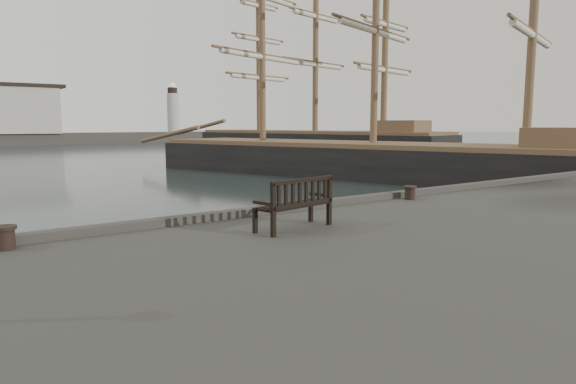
{
  "coord_description": "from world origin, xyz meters",
  "views": [
    {
      "loc": [
        -6.16,
        -10.52,
        3.75
      ],
      "look_at": [
        1.07,
        -0.5,
        2.1
      ],
      "focal_mm": 32.0,
      "sensor_mm": 36.0,
      "label": 1
    }
  ],
  "objects_px": {
    "bollard_right": "(410,193)",
    "tall_ship_far": "(315,149)",
    "bench": "(295,213)",
    "tall_ship_main": "(373,167)",
    "bollard_left": "(5,238)"
  },
  "relations": [
    {
      "from": "bollard_right",
      "to": "tall_ship_far",
      "type": "bearing_deg",
      "value": 54.9
    },
    {
      "from": "bench",
      "to": "bollard_right",
      "type": "distance_m",
      "value": 5.42
    },
    {
      "from": "bench",
      "to": "bollard_right",
      "type": "relative_size",
      "value": 4.82
    },
    {
      "from": "tall_ship_far",
      "to": "bench",
      "type": "bearing_deg",
      "value": -142.24
    },
    {
      "from": "bollard_right",
      "to": "tall_ship_main",
      "type": "relative_size",
      "value": 0.01
    },
    {
      "from": "tall_ship_main",
      "to": "bollard_right",
      "type": "bearing_deg",
      "value": -150.53
    },
    {
      "from": "bench",
      "to": "bollard_left",
      "type": "relative_size",
      "value": 4.53
    },
    {
      "from": "bollard_left",
      "to": "tall_ship_main",
      "type": "height_order",
      "value": "tall_ship_main"
    },
    {
      "from": "bench",
      "to": "tall_ship_far",
      "type": "bearing_deg",
      "value": 40.29
    },
    {
      "from": "bollard_left",
      "to": "tall_ship_far",
      "type": "bearing_deg",
      "value": 44.89
    },
    {
      "from": "bollard_left",
      "to": "bench",
      "type": "bearing_deg",
      "value": -16.69
    },
    {
      "from": "tall_ship_main",
      "to": "tall_ship_far",
      "type": "height_order",
      "value": "tall_ship_main"
    },
    {
      "from": "bollard_left",
      "to": "tall_ship_main",
      "type": "relative_size",
      "value": 0.01
    },
    {
      "from": "tall_ship_far",
      "to": "bollard_right",
      "type": "bearing_deg",
      "value": -138.02
    },
    {
      "from": "bench",
      "to": "tall_ship_far",
      "type": "relative_size",
      "value": 0.06
    }
  ]
}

